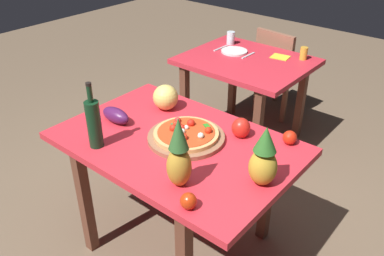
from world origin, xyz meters
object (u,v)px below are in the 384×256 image
Objects in this scene: dining_chair at (279,68)px; bell_pepper at (241,128)px; fork_utensil at (221,48)px; melon at (166,97)px; pizza at (186,133)px; drinking_glass_water at (231,38)px; drinking_glass_juice at (304,53)px; knife_utensil at (248,55)px; eggplant at (116,115)px; pizza_board at (186,137)px; tomato_at_corner at (290,137)px; background_table at (246,72)px; napkin_folded at (280,57)px; wine_bottle at (94,123)px; dinner_plate at (234,51)px; tomato_beside_pepper at (188,201)px; display_table at (177,154)px; pineapple_left at (179,156)px; pineapple_right at (264,159)px.

bell_pepper is at bearing 118.36° from dining_chair.
melon is at bearing -68.56° from fork_utensil.
melon is 1.18m from fork_utensil.
drinking_glass_water is (-0.73, 1.45, 0.01)m from pizza.
drinking_glass_water is at bearing 62.02° from dining_chair.
drinking_glass_juice reaches higher than knife_utensil.
eggplant is 1.45m from fork_utensil.
eggplant reaches higher than pizza_board.
pizza_board is 0.39m from melon.
tomato_at_corner is 1.31m from drinking_glass_juice.
background_table is 8.68× the size of bell_pepper.
drinking_glass_juice is 0.19m from napkin_folded.
knife_utensil is at bearing 96.53° from dining_chair.
dining_chair reaches higher than pizza.
pizza is 3.21× the size of drinking_glass_water.
wine_bottle reaches higher than pizza_board.
dinner_plate is at bearing 82.55° from dining_chair.
eggplant is 2.70× the size of tomato_beside_pepper.
pizza_board is at bearing 110.14° from dining_chair.
bell_pepper is (0.21, 0.22, 0.01)m from pizza.
display_table is 3.08× the size of pizza_board.
bell_pepper is 1.30m from napkin_folded.
pineapple_left reaches higher than drinking_glass_juice.
tomato_beside_pepper is at bearing -20.17° from eggplant.
wine_bottle is 1.04m from tomato_at_corner.
display_table is 1.31× the size of background_table.
eggplant is 1.60m from drinking_glass_water.
tomato_beside_pepper is (0.70, -0.61, -0.04)m from melon.
dining_chair is 1.80m from bell_pepper.
pineapple_right is 2.73× the size of drinking_glass_water.
pineapple_right is at bearing -80.82° from tomato_at_corner.
tomato_at_corner is at bearing -58.91° from napkin_folded.
tomato_beside_pepper is (0.14, -0.10, -0.12)m from pineapple_left.
eggplant is 1.43m from dinner_plate.
tomato_beside_pepper is at bearing -42.83° from display_table.
pineapple_right is at bearing -50.74° from drinking_glass_water.
dinner_plate reaches higher than display_table.
fork_utensil is at bearing 118.96° from pizza_board.
wine_bottle is at bearing -64.19° from eggplant.
eggplant is (-0.03, -1.35, 0.16)m from background_table.
dining_chair is at bearing 109.43° from tomato_beside_pepper.
tomato_beside_pepper is 0.97× the size of tomato_at_corner.
napkin_folded is at bearing 82.16° from eggplant.
knife_utensil is at bearing 115.18° from tomato_beside_pepper.
pineapple_right is at bearing -51.30° from dinner_plate.
display_table is 11.74× the size of drinking_glass_water.
display_table is 6.51× the size of eggplant.
bell_pepper is at bearing -47.34° from fork_utensil.
background_table is 4.96× the size of eggplant.
knife_utensil is (-0.81, 1.72, -0.03)m from tomato_beside_pepper.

